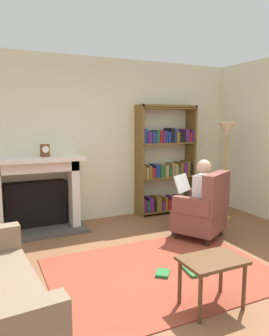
# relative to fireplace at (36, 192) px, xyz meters

# --- Properties ---
(ground) EXTENTS (14.00, 14.00, 0.00)m
(ground) POSITION_rel_fireplace_xyz_m (1.03, -2.30, -0.60)
(ground) COLOR brown
(back_wall) EXTENTS (5.60, 0.10, 2.70)m
(back_wall) POSITION_rel_fireplace_xyz_m (1.03, 0.25, 0.75)
(back_wall) COLOR beige
(back_wall) RESTS_ON ground
(area_rug) EXTENTS (2.40, 1.80, 0.01)m
(area_rug) POSITION_rel_fireplace_xyz_m (1.03, -2.00, -0.60)
(area_rug) COLOR #973F2B
(area_rug) RESTS_ON ground
(fireplace) EXTENTS (1.42, 0.64, 1.15)m
(fireplace) POSITION_rel_fireplace_xyz_m (0.00, 0.00, 0.00)
(fireplace) COLOR #4C4742
(fireplace) RESTS_ON ground
(mantel_clock) EXTENTS (0.14, 0.14, 0.18)m
(mantel_clock) POSITION_rel_fireplace_xyz_m (0.14, -0.10, 0.64)
(mantel_clock) COLOR brown
(mantel_clock) RESTS_ON fireplace
(bookshelf) EXTENTS (1.11, 0.32, 1.95)m
(bookshelf) POSITION_rel_fireplace_xyz_m (2.28, 0.04, 0.32)
(bookshelf) COLOR brown
(bookshelf) RESTS_ON ground
(armchair_reading) EXTENTS (0.87, 0.86, 0.97)m
(armchair_reading) POSITION_rel_fireplace_xyz_m (2.09, -1.35, -0.18)
(armchair_reading) COLOR #331E14
(armchair_reading) RESTS_ON ground
(seated_reader) EXTENTS (0.54, 0.59, 1.14)m
(seated_reader) POSITION_rel_fireplace_xyz_m (2.03, -1.25, 0.02)
(seated_reader) COLOR white
(seated_reader) RESTS_ON ground
(side_table) EXTENTS (0.56, 0.39, 0.46)m
(side_table) POSITION_rel_fireplace_xyz_m (1.11, -2.78, -0.22)
(side_table) COLOR brown
(side_table) RESTS_ON ground
(scattered_books) EXTENTS (0.58, 0.36, 0.03)m
(scattered_books) POSITION_rel_fireplace_xyz_m (1.24, -2.14, -0.58)
(scattered_books) COLOR #267233
(scattered_books) RESTS_ON area_rug
(floor_lamp) EXTENTS (0.32, 0.32, 1.65)m
(floor_lamp) POSITION_rel_fireplace_xyz_m (3.00, -0.73, 0.79)
(floor_lamp) COLOR #B7933F
(floor_lamp) RESTS_ON ground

